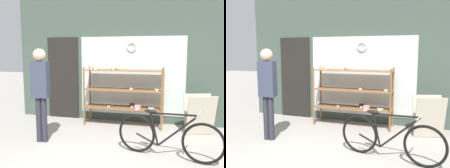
# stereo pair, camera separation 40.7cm
# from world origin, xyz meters

# --- Properties ---
(ground_plane) EXTENTS (30.00, 30.00, 0.00)m
(ground_plane) POSITION_xyz_m (0.00, 0.00, 0.00)
(ground_plane) COLOR gray
(storefront_facade) EXTENTS (5.60, 0.13, 3.54)m
(storefront_facade) POSITION_xyz_m (-0.04, 2.54, 1.72)
(storefront_facade) COLOR #3D4C42
(storefront_facade) RESTS_ON ground_plane
(display_case) EXTENTS (1.84, 0.49, 1.38)m
(display_case) POSITION_xyz_m (0.09, 2.17, 0.82)
(display_case) COLOR brown
(display_case) RESTS_ON ground_plane
(bicycle) EXTENTS (1.73, 0.53, 0.79)m
(bicycle) POSITION_xyz_m (1.14, 0.54, 0.36)
(bicycle) COLOR black
(bicycle) RESTS_ON ground_plane
(sandwich_board) EXTENTS (0.66, 0.52, 0.85)m
(sandwich_board) POSITION_xyz_m (1.75, 1.86, 0.43)
(sandwich_board) COLOR #B2A893
(sandwich_board) RESTS_ON ground_plane
(pedestrian) EXTENTS (0.33, 0.24, 1.79)m
(pedestrian) POSITION_xyz_m (-1.24, 0.71, 1.07)
(pedestrian) COLOR #282833
(pedestrian) RESTS_ON ground_plane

